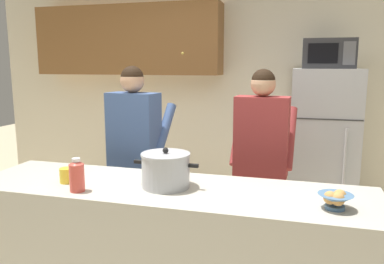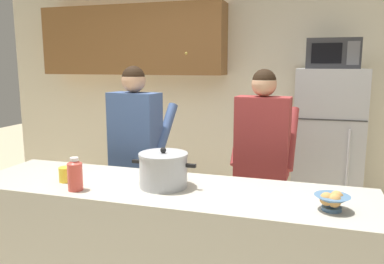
{
  "view_description": "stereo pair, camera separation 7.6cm",
  "coord_description": "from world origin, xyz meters",
  "px_view_note": "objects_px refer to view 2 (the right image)",
  "views": [
    {
      "loc": [
        0.75,
        -2.15,
        1.66
      ],
      "look_at": [
        0.0,
        0.55,
        1.17
      ],
      "focal_mm": 36.02,
      "sensor_mm": 36.0,
      "label": 1
    },
    {
      "loc": [
        0.82,
        -2.13,
        1.66
      ],
      "look_at": [
        0.0,
        0.55,
        1.17
      ],
      "focal_mm": 36.02,
      "sensor_mm": 36.0,
      "label": 2
    }
  ],
  "objects_px": {
    "person_by_sink": "(262,148)",
    "bottle_near_edge": "(75,174)",
    "bread_bowl": "(332,201)",
    "coffee_mug": "(67,174)",
    "person_near_pot": "(136,142)",
    "cooking_pot": "(164,170)",
    "microwave": "(332,54)",
    "refrigerator": "(326,151)"
  },
  "relations": [
    {
      "from": "refrigerator",
      "to": "microwave",
      "type": "xyz_separation_m",
      "value": [
        0.0,
        -0.02,
        0.95
      ]
    },
    {
      "from": "cooking_pot",
      "to": "bread_bowl",
      "type": "bearing_deg",
      "value": -7.05
    },
    {
      "from": "microwave",
      "to": "bread_bowl",
      "type": "height_order",
      "value": "microwave"
    },
    {
      "from": "bread_bowl",
      "to": "coffee_mug",
      "type": "bearing_deg",
      "value": 178.95
    },
    {
      "from": "coffee_mug",
      "to": "bread_bowl",
      "type": "relative_size",
      "value": 0.72
    },
    {
      "from": "person_near_pot",
      "to": "cooking_pot",
      "type": "bearing_deg",
      "value": -53.64
    },
    {
      "from": "coffee_mug",
      "to": "person_near_pot",
      "type": "bearing_deg",
      "value": 82.07
    },
    {
      "from": "person_near_pot",
      "to": "bread_bowl",
      "type": "xyz_separation_m",
      "value": [
        1.49,
        -0.83,
        -0.06
      ]
    },
    {
      "from": "refrigerator",
      "to": "coffee_mug",
      "type": "distance_m",
      "value": 2.55
    },
    {
      "from": "person_by_sink",
      "to": "bottle_near_edge",
      "type": "relative_size",
      "value": 8.11
    },
    {
      "from": "person_near_pot",
      "to": "coffee_mug",
      "type": "bearing_deg",
      "value": -97.93
    },
    {
      "from": "cooking_pot",
      "to": "coffee_mug",
      "type": "distance_m",
      "value": 0.64
    },
    {
      "from": "person_near_pot",
      "to": "coffee_mug",
      "type": "height_order",
      "value": "person_near_pot"
    },
    {
      "from": "microwave",
      "to": "person_by_sink",
      "type": "bearing_deg",
      "value": -118.09
    },
    {
      "from": "cooking_pot",
      "to": "bottle_near_edge",
      "type": "bearing_deg",
      "value": -155.11
    },
    {
      "from": "microwave",
      "to": "person_near_pot",
      "type": "xyz_separation_m",
      "value": [
        -1.54,
        -1.12,
        -0.73
      ]
    },
    {
      "from": "person_near_pot",
      "to": "cooking_pot",
      "type": "relative_size",
      "value": 4.0
    },
    {
      "from": "microwave",
      "to": "bread_bowl",
      "type": "distance_m",
      "value": 2.1
    },
    {
      "from": "bottle_near_edge",
      "to": "microwave",
      "type": "bearing_deg",
      "value": 53.81
    },
    {
      "from": "bread_bowl",
      "to": "bottle_near_edge",
      "type": "relative_size",
      "value": 0.9
    },
    {
      "from": "person_near_pot",
      "to": "person_by_sink",
      "type": "distance_m",
      "value": 1.03
    },
    {
      "from": "microwave",
      "to": "person_near_pot",
      "type": "distance_m",
      "value": 2.04
    },
    {
      "from": "microwave",
      "to": "bottle_near_edge",
      "type": "height_order",
      "value": "microwave"
    },
    {
      "from": "person_near_pot",
      "to": "cooking_pot",
      "type": "height_order",
      "value": "person_near_pot"
    },
    {
      "from": "microwave",
      "to": "coffee_mug",
      "type": "relative_size",
      "value": 3.66
    },
    {
      "from": "cooking_pot",
      "to": "coffee_mug",
      "type": "relative_size",
      "value": 3.15
    },
    {
      "from": "bottle_near_edge",
      "to": "coffee_mug",
      "type": "bearing_deg",
      "value": 139.44
    },
    {
      "from": "refrigerator",
      "to": "bread_bowl",
      "type": "distance_m",
      "value": 1.97
    },
    {
      "from": "bottle_near_edge",
      "to": "person_near_pot",
      "type": "bearing_deg",
      "value": 92.6
    },
    {
      "from": "microwave",
      "to": "person_by_sink",
      "type": "xyz_separation_m",
      "value": [
        -0.52,
        -0.98,
        -0.75
      ]
    },
    {
      "from": "refrigerator",
      "to": "person_by_sink",
      "type": "xyz_separation_m",
      "value": [
        -0.52,
        -1.0,
        0.2
      ]
    },
    {
      "from": "microwave",
      "to": "bread_bowl",
      "type": "xyz_separation_m",
      "value": [
        -0.05,
        -1.95,
        -0.79
      ]
    },
    {
      "from": "refrigerator",
      "to": "coffee_mug",
      "type": "height_order",
      "value": "refrigerator"
    },
    {
      "from": "person_near_pot",
      "to": "person_by_sink",
      "type": "height_order",
      "value": "person_near_pot"
    },
    {
      "from": "microwave",
      "to": "bottle_near_edge",
      "type": "distance_m",
      "value": 2.64
    },
    {
      "from": "person_near_pot",
      "to": "person_by_sink",
      "type": "xyz_separation_m",
      "value": [
        1.02,
        0.14,
        -0.02
      ]
    },
    {
      "from": "bread_bowl",
      "to": "person_near_pot",
      "type": "bearing_deg",
      "value": 150.98
    },
    {
      "from": "person_by_sink",
      "to": "coffee_mug",
      "type": "xyz_separation_m",
      "value": [
        -1.13,
        -0.94,
        -0.05
      ]
    },
    {
      "from": "person_by_sink",
      "to": "bottle_near_edge",
      "type": "distance_m",
      "value": 1.45
    },
    {
      "from": "bread_bowl",
      "to": "cooking_pot",
      "type": "bearing_deg",
      "value": 172.95
    },
    {
      "from": "refrigerator",
      "to": "coffee_mug",
      "type": "xyz_separation_m",
      "value": [
        -1.65,
        -1.94,
        0.16
      ]
    },
    {
      "from": "refrigerator",
      "to": "bread_bowl",
      "type": "bearing_deg",
      "value": -91.36
    }
  ]
}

